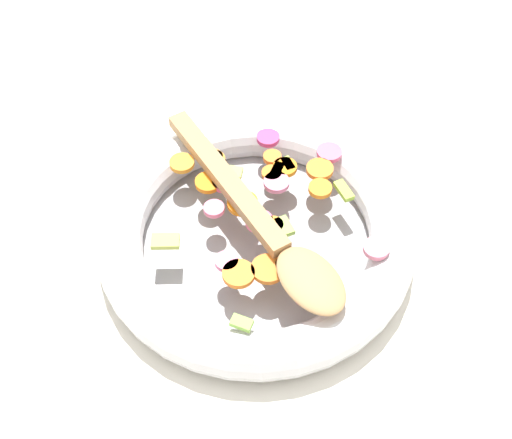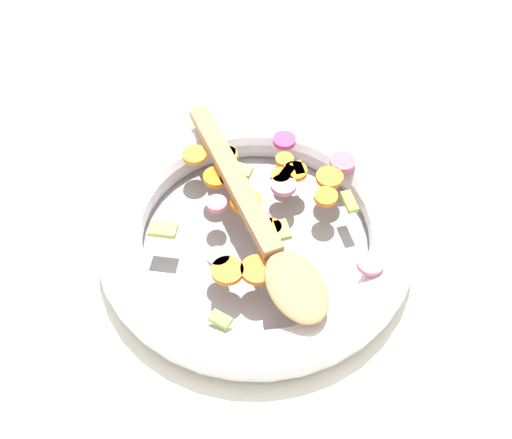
# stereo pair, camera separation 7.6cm
# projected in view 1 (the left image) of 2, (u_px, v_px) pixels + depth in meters

# --- Properties ---
(ground_plane) EXTENTS (4.00, 4.00, 0.00)m
(ground_plane) POSITION_uv_depth(u_px,v_px,m) (256.00, 247.00, 0.80)
(ground_plane) COLOR silver
(skillet) EXTENTS (0.35, 0.35, 0.05)m
(skillet) POSITION_uv_depth(u_px,v_px,m) (256.00, 235.00, 0.79)
(skillet) COLOR gray
(skillet) RESTS_ON ground_plane
(chopped_vegetables) EXTENTS (0.26, 0.26, 0.01)m
(chopped_vegetables) POSITION_uv_depth(u_px,v_px,m) (262.00, 202.00, 0.78)
(chopped_vegetables) COLOR orange
(chopped_vegetables) RESTS_ON skillet
(wooden_spoon) EXTENTS (0.06, 0.32, 0.01)m
(wooden_spoon) POSITION_uv_depth(u_px,v_px,m) (267.00, 226.00, 0.74)
(wooden_spoon) COLOR #A87F51
(wooden_spoon) RESTS_ON chopped_vegetables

